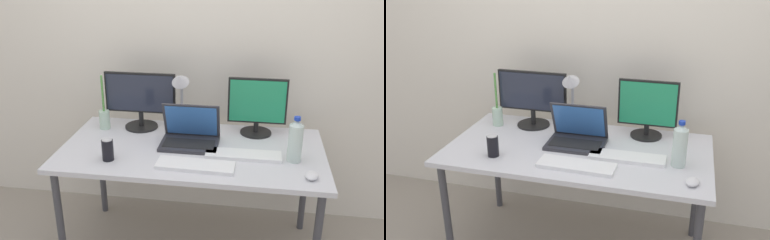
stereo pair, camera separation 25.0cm
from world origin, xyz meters
TOP-DOWN VIEW (x-y plane):
  - wall_back at (0.00, 0.59)m, footprint 7.00×0.08m
  - work_desk at (0.00, 0.00)m, footprint 1.57×0.82m
  - monitor_left at (-0.39, 0.27)m, footprint 0.47×0.22m
  - monitor_center at (0.37, 0.28)m, footprint 0.37×0.20m
  - laptop_silver at (-0.02, 0.06)m, footprint 0.35×0.25m
  - keyboard_main at (0.31, -0.07)m, footprint 0.44×0.13m
  - keyboard_aux at (0.06, -0.24)m, footprint 0.43×0.15m
  - mouse_by_keyboard at (0.67, -0.27)m, footprint 0.09×0.11m
  - water_bottle at (0.59, -0.08)m, footprint 0.08×0.08m
  - soda_can_near_keyboard at (-0.44, -0.23)m, footprint 0.07×0.07m
  - bamboo_vase at (-0.62, 0.21)m, footprint 0.07×0.07m
  - desk_lamp at (-0.11, 0.23)m, footprint 0.11×0.18m

SIDE VIEW (x-z plane):
  - work_desk at x=0.00m, z-range 0.31..1.05m
  - keyboard_main at x=0.31m, z-range 0.74..0.76m
  - keyboard_aux at x=0.06m, z-range 0.74..0.76m
  - mouse_by_keyboard at x=0.67m, z-range 0.74..0.77m
  - laptop_silver at x=-0.02m, z-range 0.67..0.92m
  - soda_can_near_keyboard at x=-0.44m, z-range 0.74..0.87m
  - bamboo_vase at x=-0.62m, z-range 0.63..1.00m
  - water_bottle at x=0.59m, z-range 0.73..1.00m
  - monitor_center at x=0.37m, z-range 0.74..1.11m
  - monitor_left at x=-0.39m, z-range 0.75..1.13m
  - desk_lamp at x=-0.11m, z-range 0.81..1.23m
  - wall_back at x=0.00m, z-range 0.00..2.60m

